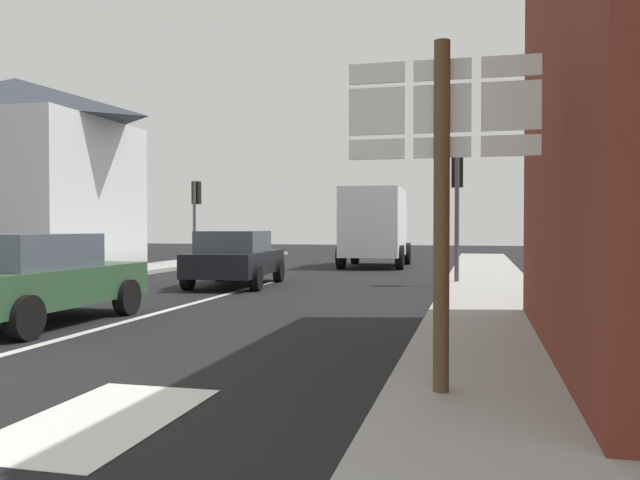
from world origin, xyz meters
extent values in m
plane|color=black|center=(0.00, 10.00, 0.00)|extent=(80.00, 80.00, 0.00)
cube|color=#9E9B96|center=(5.96, 8.00, 0.07)|extent=(2.21, 44.00, 0.14)
cube|color=silver|center=(0.00, 6.00, 0.01)|extent=(0.16, 12.00, 0.01)
cube|color=silver|center=(2.67, -1.00, 0.01)|extent=(1.20, 2.20, 0.01)
cube|color=silver|center=(-11.39, 15.65, 2.78)|extent=(7.51, 6.34, 5.57)
pyramid|color=#2D333D|center=(-11.39, 15.65, 6.39)|extent=(7.88, 6.65, 1.66)
cube|color=silver|center=(-11.39, 19.41, 0.35)|extent=(4.50, 1.20, 0.70)
cube|color=#2D5133|center=(-1.29, 3.40, 0.62)|extent=(1.75, 4.20, 0.60)
cube|color=#47515B|center=(-1.29, 3.15, 1.19)|extent=(1.55, 2.10, 0.55)
cylinder|color=black|center=(-2.17, 4.75, 0.32)|extent=(0.22, 0.64, 0.64)
cylinder|color=black|center=(-0.42, 4.75, 0.32)|extent=(0.22, 0.64, 0.64)
cylinder|color=black|center=(-0.42, 2.05, 0.32)|extent=(0.22, 0.64, 0.64)
cube|color=black|center=(-0.60, 10.67, 0.62)|extent=(2.13, 4.34, 0.60)
cube|color=#47515B|center=(-0.58, 10.42, 1.19)|extent=(1.74, 2.23, 0.55)
cylinder|color=black|center=(-1.59, 11.94, 0.32)|extent=(0.28, 0.66, 0.64)
cylinder|color=black|center=(0.15, 12.10, 0.32)|extent=(0.28, 0.66, 0.64)
cylinder|color=black|center=(-1.35, 9.25, 0.32)|extent=(0.28, 0.66, 0.64)
cylinder|color=black|center=(0.40, 9.41, 0.32)|extent=(0.28, 0.66, 0.64)
cube|color=silver|center=(1.79, 19.13, 1.75)|extent=(2.30, 3.76, 2.60)
cube|color=silver|center=(1.73, 21.63, 1.45)|extent=(2.12, 1.36, 2.00)
cube|color=#47515B|center=(1.72, 21.68, 2.25)|extent=(1.76, 0.15, 0.70)
cylinder|color=black|center=(0.63, 21.55, 0.45)|extent=(0.30, 0.91, 0.90)
cylinder|color=black|center=(2.83, 21.60, 0.45)|extent=(0.30, 0.91, 0.90)
cylinder|color=black|center=(0.72, 18.15, 0.45)|extent=(0.30, 0.91, 0.90)
cylinder|color=black|center=(2.92, 18.21, 0.45)|extent=(0.30, 0.91, 0.90)
cylinder|color=brown|center=(5.37, 0.03, 1.60)|extent=(0.14, 0.14, 3.20)
cube|color=white|center=(4.79, 0.08, 2.96)|extent=(0.50, 0.03, 0.18)
cube|color=black|center=(4.79, 0.10, 2.96)|extent=(0.43, 0.01, 0.13)
cube|color=white|center=(4.79, 0.08, 2.62)|extent=(0.50, 0.03, 0.42)
cube|color=black|center=(4.79, 0.10, 2.62)|extent=(0.43, 0.01, 0.32)
cube|color=white|center=(4.79, 0.08, 2.28)|extent=(0.50, 0.03, 0.18)
cube|color=black|center=(4.79, 0.10, 2.28)|extent=(0.43, 0.01, 0.13)
cube|color=white|center=(5.37, 0.08, 2.96)|extent=(0.50, 0.03, 0.18)
cube|color=black|center=(5.37, 0.10, 2.96)|extent=(0.43, 0.01, 0.13)
cube|color=white|center=(5.37, 0.08, 2.62)|extent=(0.50, 0.03, 0.42)
cube|color=black|center=(5.37, 0.10, 2.62)|extent=(0.43, 0.01, 0.32)
cube|color=white|center=(5.37, 0.08, 2.28)|extent=(0.50, 0.03, 0.18)
cube|color=black|center=(5.37, 0.10, 2.28)|extent=(0.43, 0.01, 0.13)
cube|color=white|center=(5.95, 0.08, 2.96)|extent=(0.50, 0.03, 0.18)
cube|color=black|center=(5.95, 0.10, 2.96)|extent=(0.43, 0.01, 0.13)
cube|color=white|center=(5.95, 0.08, 2.62)|extent=(0.50, 0.03, 0.42)
cube|color=black|center=(5.95, 0.10, 2.62)|extent=(0.43, 0.01, 0.32)
cube|color=white|center=(5.95, 0.08, 2.28)|extent=(0.50, 0.03, 0.18)
cube|color=black|center=(5.95, 0.10, 2.28)|extent=(0.43, 0.01, 0.13)
cylinder|color=#47474C|center=(-5.16, 18.01, 1.69)|extent=(0.12, 0.12, 3.38)
cube|color=black|center=(-5.16, 18.21, 2.93)|extent=(0.30, 0.28, 0.90)
sphere|color=#360303|center=(-5.16, 18.35, 3.20)|extent=(0.18, 0.18, 0.18)
sphere|color=orange|center=(-5.16, 18.35, 2.92)|extent=(0.18, 0.18, 0.18)
sphere|color=black|center=(-5.16, 18.35, 2.64)|extent=(0.18, 0.18, 0.18)
cylinder|color=#47474C|center=(5.16, 11.77, 1.77)|extent=(0.12, 0.12, 3.53)
cube|color=black|center=(5.16, 11.97, 3.08)|extent=(0.30, 0.28, 0.90)
sphere|color=#360303|center=(5.16, 12.11, 3.35)|extent=(0.18, 0.18, 0.18)
sphere|color=orange|center=(5.16, 12.11, 3.07)|extent=(0.18, 0.18, 0.18)
sphere|color=black|center=(5.16, 12.11, 2.79)|extent=(0.18, 0.18, 0.18)
camera|label=1|loc=(5.67, -5.72, 1.59)|focal=36.52mm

